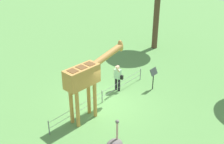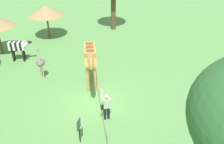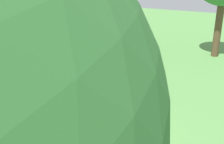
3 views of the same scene
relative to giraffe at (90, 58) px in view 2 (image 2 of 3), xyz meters
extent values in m
plane|color=#568E47|center=(1.37, 0.11, -2.22)|extent=(60.00, 60.00, 0.00)
cylinder|color=#BC8942|center=(0.26, 0.21, -1.27)|extent=(0.18, 0.18, 1.89)
cylinder|color=#BC8942|center=(0.25, -0.23, -1.27)|extent=(0.18, 0.18, 1.89)
cylinder|color=#BC8942|center=(-0.84, 0.25, -1.27)|extent=(0.18, 0.18, 1.89)
cylinder|color=#BC8942|center=(-0.85, -0.19, -1.27)|extent=(0.18, 0.18, 1.89)
cube|color=#BC8942|center=(-0.29, 0.01, 0.12)|extent=(1.73, 0.77, 0.90)
cube|color=brown|center=(0.20, -0.01, 0.58)|extent=(0.38, 0.45, 0.02)
cube|color=brown|center=(-0.29, 0.01, 0.58)|extent=(0.38, 0.45, 0.02)
cube|color=brown|center=(-0.79, 0.03, 0.58)|extent=(0.38, 0.45, 0.02)
cylinder|color=#BC8942|center=(1.32, -0.05, 0.63)|extent=(2.12, 0.40, 0.78)
ellipsoid|color=#BC8942|center=(2.33, -0.09, 0.86)|extent=(0.43, 0.28, 0.69)
cylinder|color=brown|center=(2.33, -0.03, 1.04)|extent=(0.05, 0.05, 0.14)
cylinder|color=brown|center=(2.33, -0.15, 1.04)|extent=(0.05, 0.05, 0.14)
cylinder|color=black|center=(2.94, 0.47, -1.83)|extent=(0.14, 0.14, 0.78)
cylinder|color=black|center=(2.92, 0.67, -1.83)|extent=(0.14, 0.14, 0.78)
cube|color=#93C699|center=(2.93, 0.57, -1.17)|extent=(0.28, 0.39, 0.55)
sphere|color=#D8AD8C|center=(2.93, 0.57, -0.75)|extent=(0.22, 0.22, 0.22)
cylinder|color=#D8AD8C|center=(2.68, 0.38, -0.73)|extent=(0.41, 0.13, 0.48)
cylinder|color=#D8AD8C|center=(2.90, 0.79, -1.17)|extent=(0.08, 0.08, 0.50)
cube|color=black|center=(3.01, 0.36, -1.34)|extent=(0.14, 0.21, 0.24)
cylinder|color=black|center=(-4.80, -4.84, -1.75)|extent=(0.12, 0.12, 0.95)
cylinder|color=black|center=(-4.51, -4.88, -1.75)|extent=(0.12, 0.12, 0.95)
cylinder|color=black|center=(-4.92, -5.63, -1.75)|extent=(0.12, 0.12, 0.95)
cylinder|color=black|center=(-4.63, -5.68, -1.75)|extent=(0.12, 0.12, 0.95)
cube|color=silver|center=(-4.79, -5.77, -0.97)|extent=(0.46, 0.23, 0.60)
cube|color=black|center=(-4.76, -5.60, -0.97)|extent=(0.46, 0.23, 0.60)
cube|color=silver|center=(-4.74, -5.43, -0.97)|extent=(0.46, 0.23, 0.60)
cube|color=black|center=(-4.71, -5.26, -0.97)|extent=(0.46, 0.23, 0.60)
cube|color=silver|center=(-4.69, -5.09, -0.97)|extent=(0.46, 0.23, 0.60)
cube|color=black|center=(-4.66, -4.92, -0.97)|extent=(0.46, 0.23, 0.60)
cube|color=silver|center=(-4.64, -4.75, -0.97)|extent=(0.46, 0.23, 0.60)
cylinder|color=silver|center=(-4.60, -4.52, -0.82)|extent=(0.26, 0.47, 0.47)
ellipsoid|color=black|center=(-4.57, -4.27, -0.67)|extent=(0.24, 0.42, 0.22)
cylinder|color=#CC9E93|center=(-1.75, -3.14, -1.77)|extent=(0.07, 0.07, 0.90)
cylinder|color=#CC9E93|center=(-1.91, -3.30, -1.77)|extent=(0.07, 0.07, 0.90)
ellipsoid|color=#66605B|center=(-1.83, -3.22, -1.04)|extent=(0.70, 0.56, 0.49)
cylinder|color=#CC9E93|center=(-1.68, -3.22, -0.49)|extent=(0.08, 0.08, 0.80)
sphere|color=#66605B|center=(-1.68, -3.22, -0.04)|extent=(0.14, 0.14, 0.14)
cylinder|color=brown|center=(-6.31, -6.90, -1.08)|extent=(0.16, 0.16, 2.29)
cylinder|color=brown|center=(-9.16, -3.29, -1.16)|extent=(0.16, 0.16, 2.13)
cone|color=#997A4C|center=(-9.16, -3.29, 0.36)|extent=(3.12, 3.12, 0.91)
cylinder|color=brown|center=(-10.53, 3.05, -0.36)|extent=(0.49, 0.49, 3.73)
cylinder|color=black|center=(4.36, -0.90, -1.75)|extent=(0.06, 0.06, 0.95)
cube|color=#333D38|center=(4.36, -0.90, -1.09)|extent=(0.56, 0.21, 0.38)
cylinder|color=slate|center=(-2.13, 0.34, -1.85)|extent=(0.05, 0.05, 0.75)
cylinder|color=slate|center=(1.37, 0.34, -1.85)|extent=(0.05, 0.05, 0.75)
cylinder|color=slate|center=(4.87, 0.34, -1.85)|extent=(0.05, 0.05, 0.75)
cube|color=slate|center=(1.37, 0.34, -1.58)|extent=(7.00, 0.01, 0.01)
cube|color=slate|center=(1.37, 0.34, -1.88)|extent=(7.00, 0.01, 0.01)
camera|label=1|loc=(-7.77, -8.22, 5.82)|focal=44.16mm
camera|label=2|loc=(12.54, -0.61, 6.48)|focal=37.96mm
camera|label=3|loc=(10.63, 4.40, 4.41)|focal=46.50mm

